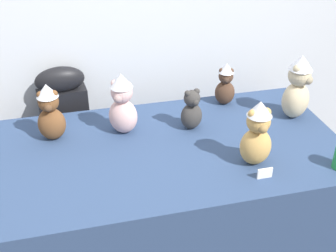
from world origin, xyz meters
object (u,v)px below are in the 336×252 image
teddy_bear_cocoa (225,84)px  teddy_bear_charcoal (192,111)px  teddy_bear_honey (257,134)px  instrument_case (68,139)px  teddy_bear_sand (298,88)px  display_table (168,204)px  teddy_bear_blush (122,104)px  teddy_bear_chestnut (50,113)px

teddy_bear_cocoa → teddy_bear_charcoal: teddy_bear_cocoa is taller
teddy_bear_honey → teddy_bear_cocoa: bearing=82.8°
instrument_case → teddy_bear_sand: size_ratio=2.68×
display_table → teddy_bear_charcoal: (0.16, 0.15, 0.47)m
teddy_bear_blush → teddy_bear_chestnut: 0.35m
teddy_bear_blush → teddy_bear_charcoal: size_ratio=1.46×
display_table → instrument_case: instrument_case is taller
display_table → teddy_bear_cocoa: bearing=40.5°
instrument_case → teddy_bear_charcoal: teddy_bear_charcoal is taller
teddy_bear_chestnut → teddy_bear_sand: size_ratio=0.85×
teddy_bear_blush → teddy_bear_cocoa: teddy_bear_blush is taller
instrument_case → teddy_bear_honey: (0.84, -0.82, 0.41)m
display_table → teddy_bear_blush: 0.59m
teddy_bear_cocoa → teddy_bear_chestnut: 0.98m
teddy_bear_cocoa → teddy_bear_charcoal: 0.34m
teddy_bear_charcoal → instrument_case: bearing=132.3°
teddy_bear_chestnut → teddy_bear_charcoal: (0.70, -0.07, -0.04)m
teddy_bear_chestnut → teddy_bear_sand: 1.28m
teddy_bear_chestnut → teddy_bear_sand: bearing=0.3°
display_table → teddy_bear_cocoa: size_ratio=6.96×
instrument_case → teddy_bear_sand: (1.22, -0.47, 0.43)m
teddy_bear_blush → teddy_bear_cocoa: size_ratio=1.31×
teddy_bear_chestnut → teddy_bear_cocoa: bearing=12.8°
instrument_case → teddy_bear_chestnut: (-0.06, -0.38, 0.40)m
display_table → instrument_case: size_ratio=1.82×
teddy_bear_sand → teddy_bear_blush: bearing=144.3°
teddy_bear_chestnut → instrument_case: bearing=85.5°
teddy_bear_honey → teddy_bear_chestnut: (-0.90, 0.43, -0.01)m
display_table → teddy_bear_charcoal: 0.52m
teddy_bear_cocoa → teddy_bear_charcoal: size_ratio=1.11×
instrument_case → teddy_bear_chestnut: size_ratio=3.17×
display_table → teddy_bear_charcoal: teddy_bear_charcoal is taller
teddy_bear_chestnut → teddy_bear_sand: teddy_bear_sand is taller
instrument_case → teddy_bear_sand: bearing=-26.3°
teddy_bear_blush → teddy_bear_cocoa: 0.63m
teddy_bear_cocoa → teddy_bear_charcoal: (-0.26, -0.22, -0.02)m
instrument_case → teddy_bear_cocoa: (0.91, -0.23, 0.37)m
teddy_bear_sand → teddy_bear_charcoal: teddy_bear_sand is taller
teddy_bear_chestnut → teddy_bear_charcoal: 0.71m
teddy_bear_cocoa → teddy_bear_honey: bearing=-80.5°
instrument_case → teddy_bear_charcoal: bearing=-40.4°
teddy_bear_charcoal → teddy_bear_honey: bearing=-74.8°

